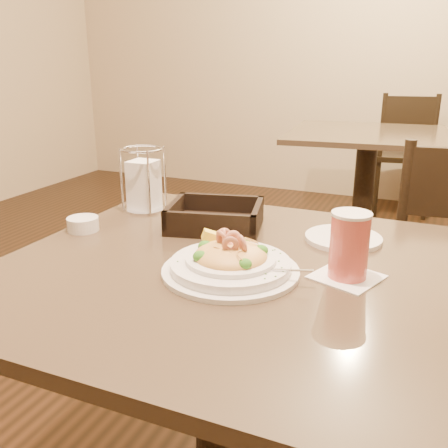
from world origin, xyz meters
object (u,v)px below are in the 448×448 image
at_px(butter_ramekin, 83,224).
at_px(dining_chair_near, 448,259).
at_px(dining_chair_far, 404,151).
at_px(pasta_bowl, 230,262).
at_px(napkin_caddy, 144,184).
at_px(bread_basket, 215,219).
at_px(main_table, 221,360).
at_px(drink_glass, 349,246).
at_px(background_table, 365,172).
at_px(side_plate, 343,238).

bearing_deg(butter_ramekin, dining_chair_near, 44.39).
distance_m(dining_chair_near, dining_chair_far, 2.23).
distance_m(pasta_bowl, napkin_caddy, 0.50).
distance_m(bread_basket, butter_ramekin, 0.33).
xyz_separation_m(main_table, drink_glass, (0.26, 0.03, 0.31)).
relative_size(background_table, napkin_caddy, 5.45).
distance_m(dining_chair_far, pasta_bowl, 3.17).
height_order(background_table, butter_ramekin, butter_ramekin).
relative_size(dining_chair_far, side_plate, 5.17).
xyz_separation_m(main_table, background_table, (0.01, 2.13, 0.00)).
bearing_deg(drink_glass, main_table, -173.55).
height_order(dining_chair_near, butter_ramekin, dining_chair_near).
bearing_deg(bread_basket, pasta_bowl, -59.83).
bearing_deg(dining_chair_far, side_plate, 81.67).
relative_size(drink_glass, butter_ramekin, 1.96).
distance_m(background_table, pasta_bowl, 2.19).
distance_m(napkin_caddy, side_plate, 0.57).
distance_m(dining_chair_far, butter_ramekin, 3.13).
xyz_separation_m(dining_chair_near, dining_chair_far, (-0.32, 2.20, 0.00)).
distance_m(dining_chair_far, napkin_caddy, 2.91).
relative_size(background_table, butter_ramekin, 12.58).
relative_size(background_table, dining_chair_near, 1.05).
bearing_deg(background_table, pasta_bowl, -89.29).
bearing_deg(main_table, butter_ramekin, 172.30).
xyz_separation_m(background_table, butter_ramekin, (-0.41, -2.08, 0.26)).
bearing_deg(side_plate, dining_chair_near, 68.60).
relative_size(pasta_bowl, bread_basket, 1.16).
distance_m(background_table, side_plate, 1.92).
bearing_deg(bread_basket, background_table, 86.48).
xyz_separation_m(background_table, pasta_bowl, (0.03, -2.18, 0.27)).
bearing_deg(dining_chair_near, main_table, 55.31).
xyz_separation_m(drink_glass, napkin_caddy, (-0.61, 0.24, 0.01)).
height_order(main_table, dining_chair_far, dining_chair_far).
bearing_deg(bread_basket, drink_glass, -26.07).
relative_size(main_table, drink_glass, 5.90).
distance_m(drink_glass, bread_basket, 0.41).
height_order(dining_chair_near, drink_glass, dining_chair_near).
distance_m(main_table, side_plate, 0.40).
bearing_deg(side_plate, background_table, 96.03).
bearing_deg(butter_ramekin, side_plate, 16.77).
xyz_separation_m(pasta_bowl, butter_ramekin, (-0.44, 0.10, -0.01)).
bearing_deg(main_table, bread_basket, 116.75).
relative_size(background_table, drink_glass, 6.42).
distance_m(dining_chair_near, napkin_caddy, 1.10).
bearing_deg(drink_glass, background_table, 96.65).
xyz_separation_m(main_table, pasta_bowl, (0.04, -0.04, 0.27)).
bearing_deg(pasta_bowl, napkin_caddy, 141.63).
xyz_separation_m(background_table, drink_glass, (0.25, -2.10, 0.31)).
distance_m(main_table, napkin_caddy, 0.54).
height_order(background_table, dining_chair_far, dining_chair_far).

